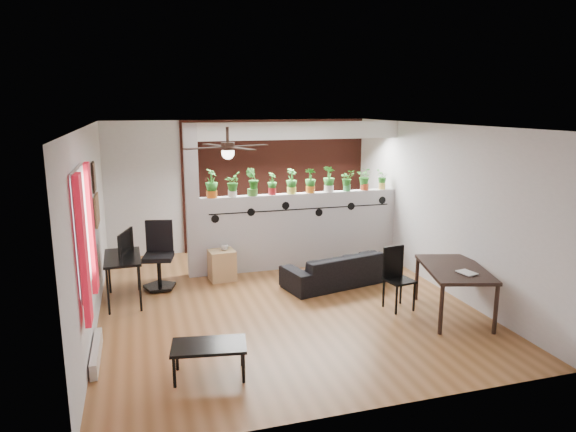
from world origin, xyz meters
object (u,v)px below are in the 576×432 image
Objects in this scene: potted_plant_1 at (232,184)px; potted_plant_8 at (365,178)px; cube_shelf at (222,265)px; dining_table at (455,272)px; potted_plant_7 at (347,180)px; potted_plant_4 at (292,181)px; potted_plant_5 at (310,180)px; potted_plant_3 at (272,183)px; potted_plant_2 at (252,181)px; computer_desk at (123,261)px; sofa at (337,269)px; folding_chair at (396,272)px; potted_plant_9 at (382,179)px; ceiling_fan at (228,149)px; potted_plant_0 at (211,183)px; cup at (225,247)px; coffee_table at (209,348)px; potted_plant_6 at (329,178)px; office_chair at (159,260)px.

potted_plant_1 reaches higher than potted_plant_8.
dining_table is at bearing -45.41° from cube_shelf.
potted_plant_8 is at bearing 0.00° from potted_plant_7.
potted_plant_8 is (1.40, 0.00, -0.01)m from potted_plant_4.
potted_plant_5 is at bearing 6.28° from cube_shelf.
potted_plant_2 is at bearing 180.00° from potted_plant_3.
computer_desk is (-2.87, -0.91, -0.95)m from potted_plant_4.
potted_plant_2 is at bearing 22.67° from computer_desk.
dining_table is at bearing -50.94° from potted_plant_2.
sofa is (0.11, -1.08, -1.33)m from potted_plant_5.
potted_plant_5 is 1.05m from potted_plant_8.
folding_chair reaches higher than sofa.
ceiling_fan is at bearing -150.49° from potted_plant_9.
potted_plant_0 is 1.18× the size of potted_plant_8.
cup is (-2.67, -0.34, -1.01)m from potted_plant_8.
potted_plant_7 is at bearing 2.93° from cube_shelf.
dining_table is at bearing -17.65° from ceiling_fan.
ceiling_fan is at bearing 162.35° from dining_table.
coffee_table is at bearing -115.14° from potted_plant_3.
ceiling_fan is 1.21× the size of computer_desk.
potted_plant_8 is 0.24× the size of sofa.
potted_plant_2 is (0.70, 0.00, -0.00)m from potted_plant_0.
cup is at bearing -173.59° from potted_plant_9.
potted_plant_5 is at bearing -0.00° from potted_plant_0.
potted_plant_8 reaches higher than potted_plant_9.
cube_shelf is 2.93m from folding_chair.
potted_plant_1 is 3.87m from dining_table.
dining_table is at bearing -87.61° from potted_plant_8.
potted_plant_2 reaches higher than potted_plant_6.
potted_plant_9 is at bearing -0.00° from potted_plant_2.
potted_plant_4 is at bearing -0.00° from potted_plant_3.
computer_desk is at bearing -166.99° from potted_plant_7.
potted_plant_2 is 1.23× the size of potted_plant_3.
potted_plant_0 is at bearing 180.00° from potted_plant_6.
potted_plant_3 is (1.05, 0.00, -0.05)m from potted_plant_0.
dining_table is 1.61× the size of folding_chair.
potted_plant_0 is at bearing 180.00° from potted_plant_5.
cup is 3.18m from coffee_table.
cup is at bearing -122.37° from potted_plant_1.
office_chair is (-0.91, 1.36, -1.85)m from ceiling_fan.
potted_plant_6 reaches higher than folding_chair.
sofa is 2.00m from dining_table.
potted_plant_5 is 0.42× the size of office_chair.
potted_plant_2 is at bearing 30.96° from cup.
folding_chair is at bearing -48.94° from potted_plant_1.
cup is 0.14× the size of folding_chair.
potted_plant_1 reaches higher than potted_plant_9.
potted_plant_3 is at bearing 12.52° from office_chair.
potted_plant_9 reaches higher than folding_chair.
potted_plant_4 reaches higher than potted_plant_7.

